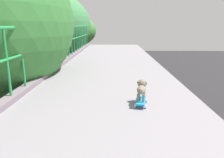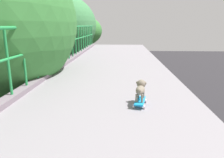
{
  "view_description": "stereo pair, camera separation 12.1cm",
  "coord_description": "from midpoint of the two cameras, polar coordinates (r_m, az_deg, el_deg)",
  "views": [
    {
      "loc": [
        1.47,
        0.37,
        6.93
      ],
      "look_at": [
        1.41,
        4.06,
        5.99
      ],
      "focal_mm": 33.74,
      "sensor_mm": 36.0,
      "label": 1
    },
    {
      "loc": [
        1.59,
        0.37,
        6.93
      ],
      "look_at": [
        1.41,
        4.06,
        5.99
      ],
      "focal_mm": 33.74,
      "sensor_mm": 36.0,
      "label": 2
    }
  ],
  "objects": [
    {
      "name": "roadside_tree_far",
      "position": [
        15.71,
        -15.25,
        13.69
      ],
      "size": [
        4.91,
        4.91,
        9.06
      ],
      "color": "brown",
      "rests_on": "ground"
    },
    {
      "name": "toy_skateboard",
      "position": [
        3.34,
        6.85,
        -5.93
      ],
      "size": [
        0.24,
        0.44,
        0.08
      ],
      "color": "#1893DD",
      "rests_on": "overpass_deck"
    },
    {
      "name": "roadside_tree_farthest",
      "position": [
        22.62,
        -9.98,
        12.58
      ],
      "size": [
        4.22,
        4.22,
        7.96
      ],
      "color": "brown",
      "rests_on": "ground"
    },
    {
      "name": "city_bus",
      "position": [
        23.77,
        -23.45,
        0.6
      ],
      "size": [
        2.71,
        11.22,
        3.14
      ],
      "color": "beige",
      "rests_on": "ground"
    },
    {
      "name": "small_dog",
      "position": [
        3.33,
        6.99,
        -2.39
      ],
      "size": [
        0.2,
        0.41,
        0.29
      ],
      "color": "#796E5D",
      "rests_on": "toy_skateboard"
    }
  ]
}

